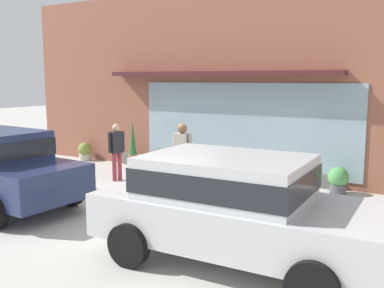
% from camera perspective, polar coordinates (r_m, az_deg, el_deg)
% --- Properties ---
extents(ground_plane, '(60.00, 60.00, 0.00)m').
position_cam_1_polar(ground_plane, '(10.18, -4.48, -7.14)').
color(ground_plane, '#B2AFA8').
extents(curb_strip, '(14.00, 0.24, 0.12)m').
position_cam_1_polar(curb_strip, '(10.01, -5.14, -7.07)').
color(curb_strip, '#B2B2AD').
rests_on(curb_strip, ground_plane).
extents(storefront, '(14.00, 0.81, 5.24)m').
position_cam_1_polar(storefront, '(12.55, 3.86, 7.68)').
color(storefront, '#935642').
rests_on(storefront, ground_plane).
extents(fire_hydrant, '(0.42, 0.39, 0.94)m').
position_cam_1_polar(fire_hydrant, '(9.99, 3.39, -4.55)').
color(fire_hydrant, '#4C8C47').
rests_on(fire_hydrant, ground_plane).
extents(pedestrian_with_handbag, '(0.66, 0.23, 1.73)m').
position_cam_1_polar(pedestrian_with_handbag, '(10.16, -1.18, -1.30)').
color(pedestrian_with_handbag, '#475675').
rests_on(pedestrian_with_handbag, ground_plane).
extents(pedestrian_passerby, '(0.30, 0.46, 1.55)m').
position_cam_1_polar(pedestrian_passerby, '(11.94, -9.77, -0.49)').
color(pedestrian_passerby, '#8E333D').
rests_on(pedestrian_passerby, ground_plane).
extents(parked_car_silver, '(4.36, 2.15, 1.60)m').
position_cam_1_polar(parked_car_silver, '(6.64, 5.42, -7.56)').
color(parked_car_silver, silver).
rests_on(parked_car_silver, ground_plane).
extents(potted_plant_corner_tall, '(0.49, 0.49, 0.66)m').
position_cam_1_polar(potted_plant_corner_tall, '(11.10, 18.43, -4.38)').
color(potted_plant_corner_tall, '#4C4C51').
rests_on(potted_plant_corner_tall, ground_plane).
extents(potted_plant_low_front, '(0.44, 0.44, 0.60)m').
position_cam_1_polar(potted_plant_low_front, '(15.23, -13.74, -0.93)').
color(potted_plant_low_front, '#B7B2A3').
rests_on(potted_plant_low_front, ground_plane).
extents(potted_plant_doorstep, '(0.27, 0.27, 1.44)m').
position_cam_1_polar(potted_plant_doorstep, '(13.80, -7.71, -0.11)').
color(potted_plant_doorstep, '#9E6042').
rests_on(potted_plant_doorstep, ground_plane).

